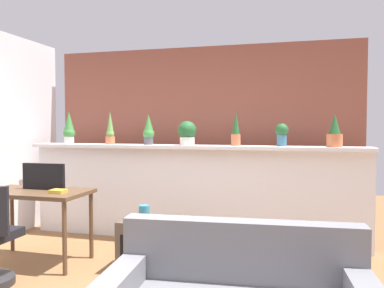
{
  "coord_description": "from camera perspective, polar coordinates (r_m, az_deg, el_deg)",
  "views": [
    {
      "loc": [
        1.23,
        -2.6,
        1.41
      ],
      "look_at": [
        0.3,
        0.94,
        1.25
      ],
      "focal_mm": 36.22,
      "sensor_mm": 36.0,
      "label": 1
    }
  ],
  "objects": [
    {
      "name": "potted_plant_4",
      "position": [
        4.62,
        6.47,
        2.04
      ],
      "size": [
        0.11,
        0.11,
        0.41
      ],
      "color": "#C66B42",
      "rests_on": "plant_shelf"
    },
    {
      "name": "potted_plant_0",
      "position": [
        5.38,
        -17.65,
        2.17
      ],
      "size": [
        0.16,
        0.16,
        0.43
      ],
      "color": "silver",
      "rests_on": "plant_shelf"
    },
    {
      "name": "plant_shelf",
      "position": [
        4.73,
        -0.36,
        -0.42
      ],
      "size": [
        4.2,
        0.35,
        0.04
      ],
      "primitive_type": "cube",
      "color": "silver",
      "rests_on": "divider_wall"
    },
    {
      "name": "vase_on_shelf",
      "position": [
        3.9,
        -7.05,
        -9.94
      ],
      "size": [
        0.11,
        0.11,
        0.14
      ],
      "primitive_type": "cylinder",
      "color": "teal",
      "rests_on": "side_cube_shelf"
    },
    {
      "name": "potted_plant_6",
      "position": [
        4.56,
        20.26,
        1.54
      ],
      "size": [
        0.17,
        0.17,
        0.37
      ],
      "color": "#C66B42",
      "rests_on": "plant_shelf"
    },
    {
      "name": "brick_wall_behind",
      "position": [
        5.35,
        1.42,
        0.81
      ],
      "size": [
        4.2,
        0.1,
        2.5
      ],
      "primitive_type": "cube",
      "color": "brown",
      "rests_on": "ground"
    },
    {
      "name": "potted_plant_1",
      "position": [
        5.09,
        -11.96,
        1.97
      ],
      "size": [
        0.12,
        0.12,
        0.43
      ],
      "color": "#C66B42",
      "rests_on": "plant_shelf"
    },
    {
      "name": "book_on_desk",
      "position": [
        4.11,
        -19.13,
        -6.6
      ],
      "size": [
        0.15,
        0.13,
        0.04
      ],
      "primitive_type": "cube",
      "color": "gold",
      "rests_on": "desk"
    },
    {
      "name": "divider_wall",
      "position": [
        4.84,
        -0.24,
        -7.44
      ],
      "size": [
        4.2,
        0.16,
        1.15
      ],
      "primitive_type": "cube",
      "color": "silver",
      "rests_on": "ground"
    },
    {
      "name": "tv_monitor",
      "position": [
        4.38,
        -21.01,
        -4.48
      ],
      "size": [
        0.49,
        0.04,
        0.28
      ],
      "primitive_type": "cube",
      "color": "black",
      "rests_on": "desk"
    },
    {
      "name": "potted_plant_5",
      "position": [
        4.6,
        13.08,
        1.54
      ],
      "size": [
        0.15,
        0.15,
        0.27
      ],
      "color": "#386B84",
      "rests_on": "plant_shelf"
    },
    {
      "name": "side_cube_shelf",
      "position": [
        3.98,
        -7.37,
        -14.45
      ],
      "size": [
        0.4,
        0.41,
        0.5
      ],
      "color": "#4C4238",
      "rests_on": "ground"
    },
    {
      "name": "potted_plant_2",
      "position": [
        4.92,
        -6.41,
        2.03
      ],
      "size": [
        0.15,
        0.15,
        0.39
      ],
      "color": "#4C4C51",
      "rests_on": "plant_shelf"
    },
    {
      "name": "desk",
      "position": [
        4.38,
        -22.06,
        -7.46
      ],
      "size": [
        1.1,
        0.6,
        0.75
      ],
      "color": "brown",
      "rests_on": "ground"
    },
    {
      "name": "potted_plant_3",
      "position": [
        4.72,
        -0.72,
        1.69
      ],
      "size": [
        0.23,
        0.23,
        0.3
      ],
      "color": "silver",
      "rests_on": "plant_shelf"
    }
  ]
}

